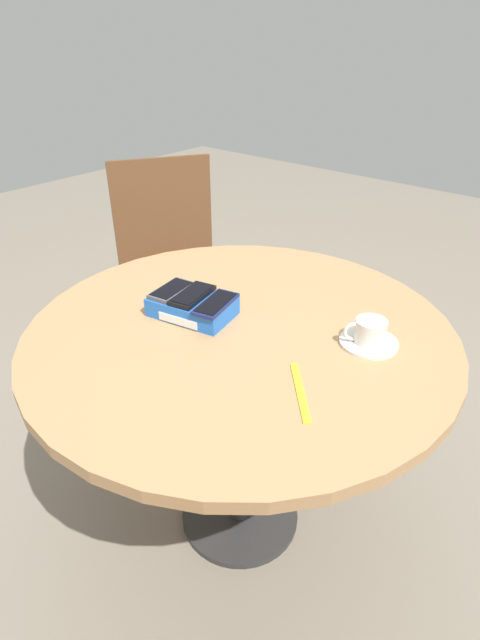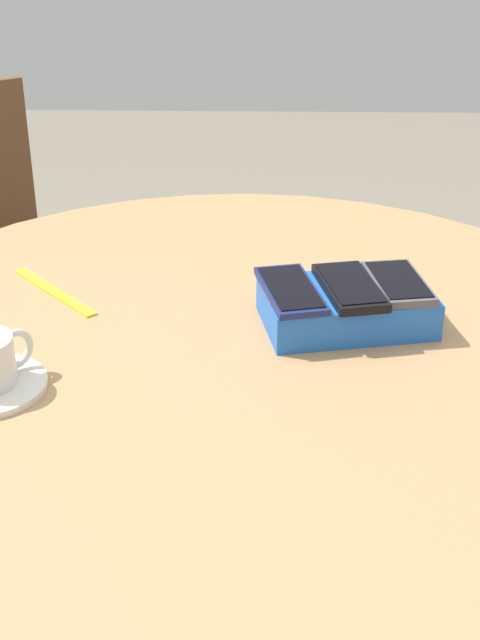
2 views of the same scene
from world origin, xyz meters
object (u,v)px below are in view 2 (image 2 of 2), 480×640
(phone_box, at_px, (346,307))
(phone_black, at_px, (350,287))
(round_table, at_px, (240,396))
(phone_navy, at_px, (290,290))
(phone_gray, at_px, (398,283))
(lanyard_strap, at_px, (54,291))

(phone_box, relative_size, phone_black, 1.59)
(round_table, bearing_deg, phone_navy, -162.50)
(phone_gray, distance_m, phone_black, 0.06)
(phone_navy, bearing_deg, phone_gray, -170.71)
(phone_box, distance_m, phone_black, 0.03)
(round_table, relative_size, phone_navy, 7.07)
(round_table, distance_m, phone_gray, 0.25)
(phone_box, height_order, lanyard_strap, phone_box)
(round_table, bearing_deg, phone_box, -166.59)
(round_table, height_order, phone_navy, phone_navy)
(phone_navy, bearing_deg, phone_black, -174.45)
(phone_gray, bearing_deg, round_table, 11.92)
(lanyard_strap, bearing_deg, phone_box, 167.96)
(round_table, distance_m, phone_box, 0.18)
(phone_black, bearing_deg, phone_gray, -166.35)
(round_table, xyz_separation_m, lanyard_strap, (0.26, -0.12, 0.09))
(phone_black, distance_m, lanyard_strap, 0.41)
(phone_gray, xyz_separation_m, phone_navy, (0.14, 0.02, -0.00))
(round_table, relative_size, phone_black, 7.38)
(round_table, bearing_deg, lanyard_strap, -24.09)
(phone_navy, height_order, lanyard_strap, phone_navy)
(phone_gray, relative_size, lanyard_strap, 0.69)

